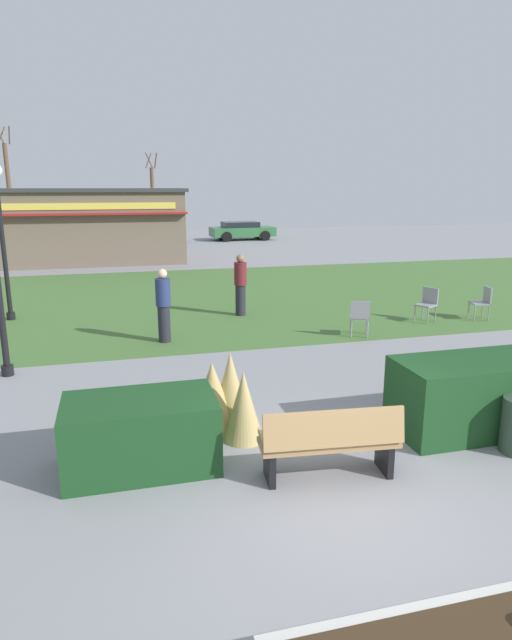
% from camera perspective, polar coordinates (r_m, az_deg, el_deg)
% --- Properties ---
extents(ground_plane, '(80.00, 80.00, 0.00)m').
position_cam_1_polar(ground_plane, '(6.58, 10.05, -18.25)').
color(ground_plane, gray).
extents(lawn_patch, '(36.00, 12.00, 0.01)m').
position_cam_1_polar(lawn_patch, '(17.51, -6.39, 2.36)').
color(lawn_patch, '#446B33').
rests_on(lawn_patch, ground_plane).
extents(park_bench, '(1.74, 0.69, 0.95)m').
position_cam_1_polar(park_bench, '(6.74, 7.82, -12.64)').
color(park_bench, tan).
rests_on(park_bench, ground_plane).
extents(hedge_left, '(1.89, 1.10, 0.91)m').
position_cam_1_polar(hedge_left, '(7.11, -12.03, -11.60)').
color(hedge_left, '#19421E').
rests_on(hedge_left, ground_plane).
extents(hedge_right, '(2.76, 1.10, 1.07)m').
position_cam_1_polar(hedge_right, '(8.66, 23.17, -7.15)').
color(hedge_right, '#19421E').
rests_on(hedge_right, ground_plane).
extents(ornamental_grass_behind_left, '(0.56, 0.56, 1.01)m').
position_cam_1_polar(ornamental_grass_behind_left, '(7.62, -1.33, -9.05)').
color(ornamental_grass_behind_left, tan).
rests_on(ornamental_grass_behind_left, ground_plane).
extents(ornamental_grass_behind_right, '(0.63, 0.63, 1.15)m').
position_cam_1_polar(ornamental_grass_behind_right, '(8.01, -2.71, -7.35)').
color(ornamental_grass_behind_right, tan).
rests_on(ornamental_grass_behind_right, ground_plane).
extents(ornamental_grass_behind_center, '(0.58, 0.58, 1.07)m').
position_cam_1_polar(ornamental_grass_behind_center, '(8.43, 14.96, -7.05)').
color(ornamental_grass_behind_center, tan).
rests_on(ornamental_grass_behind_center, ground_plane).
extents(ornamental_grass_behind_far, '(0.77, 0.77, 1.03)m').
position_cam_1_polar(ornamental_grass_behind_far, '(7.95, -4.61, -8.01)').
color(ornamental_grass_behind_far, tan).
rests_on(ornamental_grass_behind_far, ground_plane).
extents(lamppost_far, '(0.36, 0.36, 4.05)m').
position_cam_1_polar(lamppost_far, '(15.60, -25.30, 9.20)').
color(lamppost_far, black).
rests_on(lamppost_far, ground_plane).
extents(food_kiosk, '(9.21, 4.58, 3.39)m').
position_cam_1_polar(food_kiosk, '(26.81, -17.57, 9.47)').
color(food_kiosk, '#6B5B4C').
rests_on(food_kiosk, ground_plane).
extents(cafe_chair_west, '(0.57, 0.57, 0.89)m').
position_cam_1_polar(cafe_chair_west, '(12.98, 10.88, 0.50)').
color(cafe_chair_west, gray).
rests_on(cafe_chair_west, ground_plane).
extents(cafe_chair_east, '(0.59, 0.59, 0.89)m').
position_cam_1_polar(cafe_chair_east, '(14.96, 17.64, 1.86)').
color(cafe_chair_east, gray).
rests_on(cafe_chair_east, ground_plane).
extents(cafe_chair_center, '(0.53, 0.53, 0.89)m').
position_cam_1_polar(cafe_chair_center, '(15.64, 22.79, 1.93)').
color(cafe_chair_center, gray).
rests_on(cafe_chair_center, ground_plane).
extents(person_strolling, '(0.34, 0.34, 1.69)m').
position_cam_1_polar(person_strolling, '(14.86, -1.65, 3.75)').
color(person_strolling, '#23232D').
rests_on(person_strolling, ground_plane).
extents(person_standing, '(0.34, 0.34, 1.69)m').
position_cam_1_polar(person_standing, '(12.44, -9.72, 1.55)').
color(person_standing, '#23232D').
rests_on(person_standing, ground_plane).
extents(parked_car_west_slot, '(4.31, 2.27, 1.20)m').
position_cam_1_polar(parked_car_west_slot, '(35.66, -19.12, 8.58)').
color(parked_car_west_slot, silver).
rests_on(parked_car_west_slot, ground_plane).
extents(parked_car_center_slot, '(4.27, 2.18, 1.20)m').
position_cam_1_polar(parked_car_center_slot, '(35.63, -11.10, 9.07)').
color(parked_car_center_slot, navy).
rests_on(parked_car_center_slot, ground_plane).
extents(parked_car_east_slot, '(4.28, 2.20, 1.20)m').
position_cam_1_polar(parked_car_east_slot, '(36.52, -1.50, 9.44)').
color(parked_car_east_slot, '#2D6638').
rests_on(parked_car_east_slot, ground_plane).
extents(tree_left_bg, '(0.91, 0.96, 7.29)m').
position_cam_1_polar(tree_left_bg, '(40.41, -24.55, 12.39)').
color(tree_left_bg, brown).
rests_on(tree_left_bg, ground_plane).
extents(tree_right_bg, '(0.91, 0.96, 5.90)m').
position_cam_1_polar(tree_right_bg, '(42.36, -10.81, 12.45)').
color(tree_right_bg, brown).
rests_on(tree_right_bg, ground_plane).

